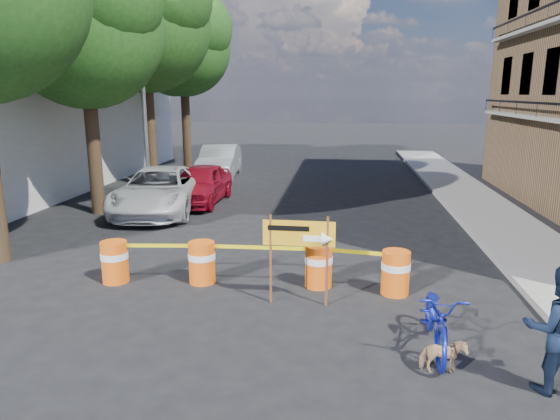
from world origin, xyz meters
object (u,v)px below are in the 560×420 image
(barrel_far_left, at_px, (115,261))
(barrel_mid_right, at_px, (319,265))
(barrel_far_right, at_px, (395,272))
(dog, at_px, (443,356))
(pedestrian, at_px, (557,329))
(bicycle, at_px, (439,290))
(barrel_mid_left, at_px, (202,261))
(suv_white, at_px, (160,190))
(sedan_red, at_px, (200,184))
(sedan_silver, at_px, (220,161))
(detour_sign, at_px, (308,241))

(barrel_far_left, xyz_separation_m, barrel_mid_right, (4.35, 0.27, 0.00))
(barrel_far_right, relative_size, dog, 1.41)
(pedestrian, xyz_separation_m, bicycle, (-1.37, 0.97, 0.11))
(barrel_mid_left, xyz_separation_m, suv_white, (-3.21, 6.20, 0.28))
(sedan_red, bearing_deg, suv_white, -121.51)
(pedestrian, bearing_deg, sedan_silver, -58.02)
(barrel_mid_left, relative_size, suv_white, 0.17)
(barrel_mid_left, distance_m, bicycle, 5.06)
(detour_sign, height_order, suv_white, detour_sign)
(barrel_far_left, xyz_separation_m, barrel_mid_left, (1.86, 0.20, 0.00))
(suv_white, distance_m, sedan_red, 1.83)
(dog, height_order, suv_white, suv_white)
(barrel_far_left, xyz_separation_m, dog, (6.29, -2.86, -0.20))
(suv_white, relative_size, sedan_red, 1.29)
(detour_sign, relative_size, bicycle, 0.87)
(dog, relative_size, sedan_red, 0.15)
(sedan_red, bearing_deg, barrel_mid_right, -57.44)
(barrel_mid_left, xyz_separation_m, sedan_red, (-2.23, 7.74, 0.24))
(bicycle, height_order, dog, bicycle)
(barrel_far_left, xyz_separation_m, suv_white, (-1.35, 6.40, 0.28))
(barrel_mid_right, bearing_deg, sedan_red, 121.58)
(pedestrian, height_order, bicycle, bicycle)
(barrel_mid_right, bearing_deg, barrel_far_right, -7.62)
(barrel_mid_right, height_order, barrel_far_right, same)
(barrel_mid_right, xyz_separation_m, bicycle, (1.97, -2.41, 0.54))
(pedestrian, distance_m, suv_white, 13.11)
(barrel_far_right, xyz_separation_m, dog, (0.39, -2.92, -0.20))
(sedan_silver, bearing_deg, barrel_mid_right, -73.14)
(barrel_far_left, bearing_deg, barrel_mid_right, 3.55)
(pedestrian, distance_m, dog, 1.55)
(barrel_far_right, distance_m, bicycle, 2.30)
(barrel_mid_right, height_order, bicycle, bicycle)
(bicycle, bearing_deg, barrel_mid_right, 131.52)
(barrel_far_left, height_order, bicycle, bicycle)
(detour_sign, xyz_separation_m, bicycle, (2.14, -1.46, -0.27))
(dog, xyz_separation_m, sedan_silver, (-7.34, 16.51, 0.50))
(bicycle, xyz_separation_m, dog, (-0.03, -0.72, -0.74))
(pedestrian, bearing_deg, barrel_mid_right, -40.86)
(barrel_mid_left, height_order, sedan_red, sedan_red)
(barrel_far_left, height_order, detour_sign, detour_sign)
(pedestrian, distance_m, sedan_silver, 18.89)
(sedan_red, bearing_deg, sedan_silver, 97.74)
(bicycle, relative_size, suv_white, 0.37)
(barrel_mid_left, height_order, bicycle, bicycle)
(barrel_mid_left, height_order, sedan_silver, sedan_silver)
(sedan_red, distance_m, sedan_silver, 5.75)
(barrel_mid_left, bearing_deg, barrel_far_left, -173.96)
(barrel_far_left, relative_size, bicycle, 0.45)
(barrel_mid_left, relative_size, dog, 1.41)
(detour_sign, relative_size, dog, 2.75)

